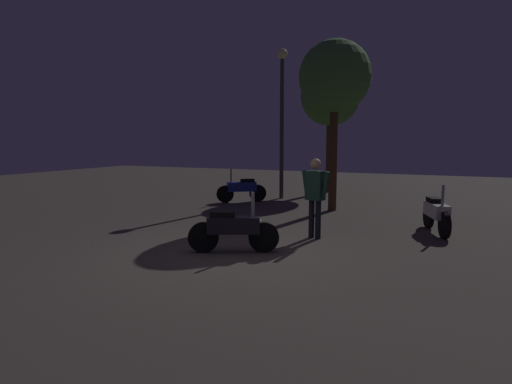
# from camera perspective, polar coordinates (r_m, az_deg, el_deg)

# --- Properties ---
(ground_plane) EXTENTS (40.00, 40.00, 0.00)m
(ground_plane) POSITION_cam_1_polar(r_m,az_deg,el_deg) (7.66, -3.19, -8.52)
(ground_plane) COLOR #4C443D
(motorcycle_black_foreground) EXTENTS (1.55, 0.79, 1.11)m
(motorcycle_black_foreground) POSITION_cam_1_polar(r_m,az_deg,el_deg) (7.80, -3.05, -4.92)
(motorcycle_black_foreground) COLOR black
(motorcycle_black_foreground) RESTS_ON ground_plane
(motorcycle_white_parked_left) EXTENTS (0.62, 1.61, 1.11)m
(motorcycle_white_parked_left) POSITION_cam_1_polar(r_m,az_deg,el_deg) (10.19, 22.95, -2.64)
(motorcycle_white_parked_left) COLOR black
(motorcycle_white_parked_left) RESTS_ON ground_plane
(motorcycle_blue_parked_right) EXTENTS (1.38, 1.09, 1.11)m
(motorcycle_blue_parked_right) POSITION_cam_1_polar(r_m,az_deg,el_deg) (14.04, -1.92, 0.43)
(motorcycle_blue_parked_right) COLOR black
(motorcycle_blue_parked_right) RESTS_ON ground_plane
(person_rider_beside) EXTENTS (0.66, 0.33, 1.67)m
(person_rider_beside) POSITION_cam_1_polar(r_m,az_deg,el_deg) (8.89, 7.92, 0.12)
(person_rider_beside) COLOR black
(person_rider_beside) RESTS_ON ground_plane
(streetlamp_near) EXTENTS (0.36, 0.36, 5.10)m
(streetlamp_near) POSITION_cam_1_polar(r_m,az_deg,el_deg) (14.92, 3.49, 11.55)
(streetlamp_near) COLOR #38383D
(streetlamp_near) RESTS_ON ground_plane
(tree_left_bg) EXTENTS (2.28, 2.28, 4.86)m
(tree_left_bg) POSITION_cam_1_polar(r_m,az_deg,el_deg) (17.05, 9.89, 12.43)
(tree_left_bg) COLOR #4C331E
(tree_left_bg) RESTS_ON ground_plane
(tree_center_bg) EXTENTS (2.03, 2.03, 4.83)m
(tree_center_bg) POSITION_cam_1_polar(r_m,az_deg,el_deg) (12.59, 10.49, 14.76)
(tree_center_bg) COLOR #4C331E
(tree_center_bg) RESTS_ON ground_plane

